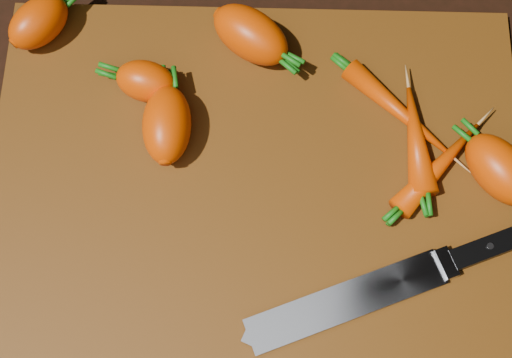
{
  "coord_description": "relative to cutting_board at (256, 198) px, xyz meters",
  "views": [
    {
      "loc": [
        0.01,
        -0.2,
        0.64
      ],
      "look_at": [
        0.0,
        0.01,
        0.03
      ],
      "focal_mm": 50.0,
      "sensor_mm": 36.0,
      "label": 1
    }
  ],
  "objects": [
    {
      "name": "carrot_0",
      "position": [
        -0.22,
        0.17,
        0.03
      ],
      "size": [
        0.08,
        0.08,
        0.04
      ],
      "primitive_type": "ellipsoid",
      "rotation": [
        0.0,
        0.0,
        0.85
      ],
      "color": "#DE3F00",
      "rests_on": "cutting_board"
    },
    {
      "name": "knife",
      "position": [
        0.1,
        -0.09,
        0.01
      ],
      "size": [
        0.28,
        0.13,
        0.02
      ],
      "rotation": [
        0.0,
        0.0,
        0.38
      ],
      "color": "gray",
      "rests_on": "cutting_board"
    },
    {
      "name": "carrot_1",
      "position": [
        -0.11,
        0.1,
        0.03
      ],
      "size": [
        0.07,
        0.05,
        0.04
      ],
      "primitive_type": "ellipsoid",
      "rotation": [
        0.0,
        0.0,
        2.91
      ],
      "color": "#DE3F00",
      "rests_on": "cutting_board"
    },
    {
      "name": "cutting_board",
      "position": [
        0.0,
        0.0,
        0.0
      ],
      "size": [
        0.5,
        0.4,
        0.01
      ],
      "primitive_type": "cube",
      "color": "#502906",
      "rests_on": "ground"
    },
    {
      "name": "carrot_4",
      "position": [
        0.22,
        0.02,
        0.03
      ],
      "size": [
        0.08,
        0.09,
        0.05
      ],
      "primitive_type": "ellipsoid",
      "rotation": [
        0.0,
        0.0,
        2.23
      ],
      "color": "#DE3F00",
      "rests_on": "cutting_board"
    },
    {
      "name": "carrot_2",
      "position": [
        -0.01,
        0.15,
        0.03
      ],
      "size": [
        0.09,
        0.09,
        0.05
      ],
      "primitive_type": "ellipsoid",
      "rotation": [
        0.0,
        0.0,
        -0.62
      ],
      "color": "#DE3F00",
      "rests_on": "cutting_board"
    },
    {
      "name": "carrot_7",
      "position": [
        0.15,
        0.05,
        0.02
      ],
      "size": [
        0.04,
        0.11,
        0.03
      ],
      "primitive_type": "ellipsoid",
      "rotation": [
        0.0,
        0.0,
        1.65
      ],
      "color": "#DE3F00",
      "rests_on": "cutting_board"
    },
    {
      "name": "ground",
      "position": [
        0.0,
        0.0,
        -0.01
      ],
      "size": [
        2.0,
        2.0,
        0.01
      ],
      "primitive_type": "cube",
      "color": "black"
    },
    {
      "name": "carrot_3",
      "position": [
        -0.08,
        0.06,
        0.03
      ],
      "size": [
        0.05,
        0.08,
        0.05
      ],
      "primitive_type": "ellipsoid",
      "rotation": [
        0.0,
        0.0,
        1.59
      ],
      "color": "#DE3F00",
      "rests_on": "cutting_board"
    },
    {
      "name": "carrot_5",
      "position": [
        0.17,
        0.03,
        0.02
      ],
      "size": [
        0.09,
        0.1,
        0.02
      ],
      "primitive_type": "ellipsoid",
      "rotation": [
        0.0,
        0.0,
        0.83
      ],
      "color": "#DE3F00",
      "rests_on": "cutting_board"
    },
    {
      "name": "carrot_6",
      "position": [
        0.13,
        0.08,
        0.02
      ],
      "size": [
        0.11,
        0.11,
        0.02
      ],
      "primitive_type": "ellipsoid",
      "rotation": [
        0.0,
        0.0,
        -0.76
      ],
      "color": "#DE3F00",
      "rests_on": "cutting_board"
    }
  ]
}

